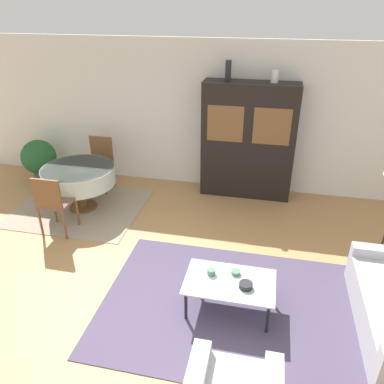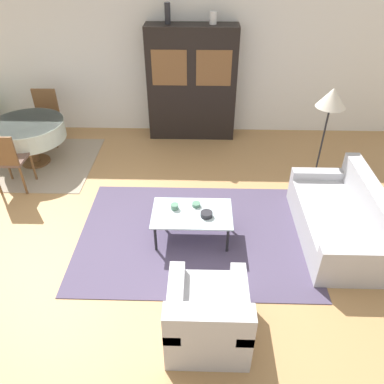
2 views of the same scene
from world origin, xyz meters
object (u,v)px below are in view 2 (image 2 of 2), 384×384
Objects in this scene: floor_lamp at (331,102)px; cup at (175,207)px; dining_table at (28,131)px; display_cabinet at (192,84)px; bowl at (207,214)px; dining_chair_far at (45,113)px; coffee_table at (192,215)px; armchair at (208,317)px; vase_tall at (168,13)px; couch at (341,221)px; dining_chair_near at (7,158)px; vase_short at (213,18)px; bowl_small at (196,205)px.

cup is (-2.18, -1.32, -0.91)m from floor_lamp.
display_cabinet is at bearing 23.17° from dining_table.
bowl is (0.27, -3.09, -0.58)m from display_cabinet.
display_cabinet is 2.10× the size of dining_chair_far.
display_cabinet is at bearing 141.27° from floor_lamp.
armchair is at bearing -82.50° from coffee_table.
vase_tall is at bearing 146.20° from floor_lamp.
couch is 1.72× the size of coffee_table.
dining_table is 3.56m from bowl.
dining_chair_near is 3.47m from vase_tall.
coffee_table is 0.25m from cup.
dining_table is (-2.72, -1.16, -0.42)m from display_cabinet.
dining_chair_far is 3.47m from vase_short.
dining_chair_near is 4.83m from floor_lamp.
cup is 3.44m from vase_short.
dining_table is 0.83m from dining_chair_far.
dining_table is at bearing 174.35° from floor_lamp.
display_cabinet is at bearing 91.59° from coffee_table.
couch reaches higher than bowl_small.
display_cabinet reaches higher than bowl_small.
dining_chair_far is at bearing -172.93° from display_cabinet.
cup is 0.30× the size of vase_tall.
bowl is at bearing 93.99° from couch.
cup is at bearing -148.83° from floor_lamp.
cup is 0.49× the size of vase_short.
coffee_table is at bearing -20.34° from dining_chair_near.
dining_chair_near is (-2.72, -1.99, -0.46)m from display_cabinet.
display_cabinet reaches higher than coffee_table.
vase_tall is (2.31, 1.16, 1.61)m from dining_table.
dining_chair_near is 6.44× the size of bowl.
bowl_small is 3.44m from vase_tall.
vase_tall reaches higher than bowl_small.
dining_table is at bearing -159.26° from vase_short.
couch reaches higher than armchair.
floor_lamp is at bearing 58.38° from armchair.
bowl_small is at bearing -87.31° from display_cabinet.
armchair is at bearing -91.01° from vase_short.
floor_lamp is 7.95× the size of vase_short.
dining_chair_near is at bearing 90.00° from dining_chair_far.
couch is 8.96× the size of vase_short.
bowl_small is 0.54× the size of vase_short.
floor_lamp is (0.00, 1.34, 1.08)m from couch.
bowl reaches higher than coffee_table.
dining_chair_far is at bearing 134.57° from cup.
couch reaches higher than dining_table.
armchair is 8.44× the size of bowl_small.
dining_chair_near reaches higher than armchair.
dining_table is at bearing 145.23° from cup.
dining_table is 4.84m from floor_lamp.
dining_chair_near is at bearing 159.75° from bowl.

